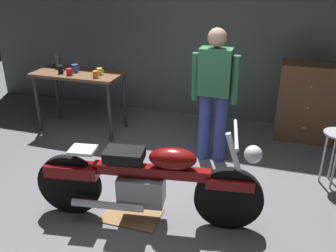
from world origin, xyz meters
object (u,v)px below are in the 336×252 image
Objects in this scene: wooden_dresser at (307,102)px; mug_brown_stoneware at (77,64)px; mug_black_matte at (61,69)px; mug_orange_travel at (96,74)px; person_standing at (214,91)px; bottle at (58,61)px; motorcycle at (148,180)px; mug_blue_enamel at (75,68)px; mug_yellow_tall at (100,71)px; mug_red_diner at (69,72)px.

wooden_dresser is 3.40m from mug_brown_stoneware.
mug_orange_travel is at bearing -4.53° from mug_black_matte.
wooden_dresser is at bearing -137.24° from person_standing.
bottle reaches higher than mug_brown_stoneware.
person_standing is (0.34, 1.40, 0.48)m from motorcycle.
mug_black_matte and mug_blue_enamel have the same top height.
mug_orange_travel is at bearing -82.94° from mug_yellow_tall.
mug_blue_enamel is (0.10, -0.24, 0.01)m from mug_brown_stoneware.
wooden_dresser is (1.48, 2.43, 0.10)m from motorcycle.
bottle is at bearing 129.87° from mug_black_matte.
mug_red_diner is at bearing 179.77° from mug_orange_travel.
person_standing is 2.27m from mug_black_matte.
motorcycle is 2.56m from mug_black_matte.
mug_orange_travel is 0.44× the size of bottle.
mug_red_diner is 0.90× the size of mug_blue_enamel.
mug_black_matte is 0.46× the size of bottle.
person_standing is at bearing 67.62° from motorcycle.
person_standing is 2.28m from mug_brown_stoneware.
motorcycle is 17.32× the size of mug_blue_enamel.
mug_black_matte reaches higher than motorcycle.
motorcycle is 2.77m from mug_brown_stoneware.
wooden_dresser is 9.75× the size of mug_red_diner.
mug_orange_travel is 0.95× the size of mug_red_diner.
mug_blue_enamel is at bearing -66.82° from mug_brown_stoneware.
mug_brown_stoneware is 0.30m from bottle.
person_standing reaches higher than mug_yellow_tall.
person_standing reaches higher than mug_red_diner.
motorcycle is 2.85m from wooden_dresser.
person_standing is 14.98× the size of mug_black_matte.
bottle reaches higher than mug_red_diner.
mug_yellow_tall is 0.79m from bottle.
mug_red_diner is 1.01× the size of mug_black_matte.
bottle is at bearing -10.06° from person_standing.
mug_black_matte is (-2.26, 0.22, 0.03)m from person_standing.
mug_red_diner reaches higher than mug_yellow_tall.
bottle is at bearing -171.39° from wooden_dresser.
wooden_dresser is 2.96m from mug_yellow_tall.
mug_black_matte is 0.89× the size of mug_blue_enamel.
mug_brown_stoneware is at bearing -13.84° from person_standing.
mug_brown_stoneware is 1.06× the size of mug_black_matte.
person_standing is 2.53m from bottle.
mug_brown_stoneware is at bearing 113.18° from mug_blue_enamel.
mug_blue_enamel is at bearing 158.17° from mug_orange_travel.
mug_blue_enamel is (-1.76, 1.75, 0.51)m from motorcycle.
wooden_dresser is at bearing 49.83° from motorcycle.
mug_blue_enamel is at bearing 38.06° from mug_black_matte.
wooden_dresser is at bearing 11.93° from mug_blue_enamel.
mug_brown_stoneware is at bearing -172.38° from wooden_dresser.
bottle reaches higher than motorcycle.
wooden_dresser reaches higher than mug_orange_travel.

